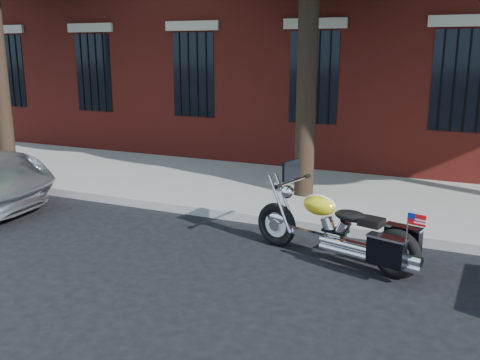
% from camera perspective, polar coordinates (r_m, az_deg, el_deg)
% --- Properties ---
extents(ground, '(120.00, 120.00, 0.00)m').
position_cam_1_polar(ground, '(7.84, -3.20, -7.33)').
color(ground, black).
rests_on(ground, ground).
extents(curb, '(40.00, 0.16, 0.15)m').
position_cam_1_polar(curb, '(8.99, 0.80, -3.98)').
color(curb, gray).
rests_on(curb, ground).
extents(sidewalk, '(40.00, 3.60, 0.15)m').
position_cam_1_polar(sidewalk, '(10.68, 4.77, -1.14)').
color(sidewalk, gray).
rests_on(sidewalk, ground).
extents(motorcycle, '(2.45, 1.18, 1.31)m').
position_cam_1_polar(motorcycle, '(7.30, 10.69, -5.49)').
color(motorcycle, black).
rests_on(motorcycle, ground).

